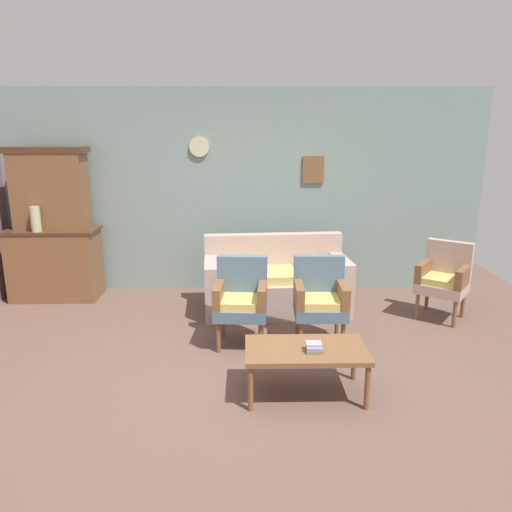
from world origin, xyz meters
TOP-DOWN VIEW (x-y plane):
  - ground_plane at (0.00, 0.00)m, footprint 7.68×7.68m
  - wall_back_with_decor at (0.00, 2.63)m, footprint 6.40×0.09m
  - side_cabinet at (-2.49, 2.25)m, footprint 1.16×0.55m
  - cabinet_upper_hutch at (-2.49, 2.33)m, footprint 0.99×0.38m
  - vase_on_cabinet at (-2.61, 2.07)m, footprint 0.12×0.12m
  - floral_couch at (0.37, 1.75)m, footprint 1.78×0.93m
  - armchair_by_doorway at (-0.05, 0.77)m, footprint 0.56×0.53m
  - armchair_near_cabinet at (0.76, 0.77)m, footprint 0.53×0.50m
  - wingback_chair_by_fireplace at (2.31, 1.45)m, footprint 0.71×0.70m
  - coffee_table at (0.50, -0.26)m, footprint 1.00×0.56m
  - book_stack_on_table at (0.55, -0.33)m, footprint 0.13×0.12m

SIDE VIEW (x-z plane):
  - ground_plane at x=0.00m, z-range 0.00..0.00m
  - floral_couch at x=0.37m, z-range -0.12..0.78m
  - coffee_table at x=0.50m, z-range 0.17..0.59m
  - book_stack_on_table at x=0.55m, z-range 0.42..0.49m
  - side_cabinet at x=-2.49m, z-range 0.00..0.93m
  - armchair_by_doorway at x=-0.05m, z-range 0.05..0.95m
  - armchair_near_cabinet at x=0.76m, z-range 0.05..0.95m
  - wingback_chair_by_fireplace at x=2.31m, z-range 0.05..0.95m
  - vase_on_cabinet at x=-2.61m, z-range 0.93..1.25m
  - wall_back_with_decor at x=0.00m, z-range 0.00..2.70m
  - cabinet_upper_hutch at x=-2.49m, z-range 0.94..1.97m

